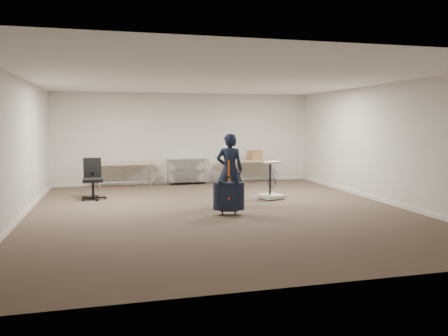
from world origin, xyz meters
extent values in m
plane|color=#3F3326|center=(0.00, 0.00, 0.00)|extent=(9.00, 9.00, 0.00)
plane|color=beige|center=(0.00, 4.50, 1.40)|extent=(8.00, 0.00, 8.00)
plane|color=beige|center=(0.00, -4.50, 1.40)|extent=(8.00, 0.00, 8.00)
plane|color=beige|center=(-4.00, 0.00, 1.40)|extent=(0.00, 9.00, 9.00)
plane|color=beige|center=(4.00, 0.00, 1.40)|extent=(0.00, 9.00, 9.00)
plane|color=white|center=(0.00, 0.00, 2.80)|extent=(8.00, 8.00, 0.00)
cube|color=silver|center=(0.00, 4.49, 0.05)|extent=(8.00, 0.02, 0.10)
cube|color=silver|center=(-3.99, 0.00, 0.05)|extent=(0.02, 9.00, 0.10)
cube|color=silver|center=(3.99, 0.00, 0.05)|extent=(0.02, 9.00, 0.10)
cube|color=tan|center=(-1.90, 3.95, 0.71)|extent=(1.80, 0.75, 0.03)
cylinder|color=#94969C|center=(-1.90, 3.95, 0.15)|extent=(1.50, 0.02, 0.02)
cylinder|color=#94969C|center=(-2.65, 3.65, 0.35)|extent=(0.13, 0.04, 0.69)
cylinder|color=#94969C|center=(-1.15, 3.65, 0.35)|extent=(0.13, 0.04, 0.69)
cylinder|color=#94969C|center=(-2.65, 4.25, 0.35)|extent=(0.13, 0.04, 0.69)
cylinder|color=#94969C|center=(-1.15, 4.25, 0.35)|extent=(0.13, 0.04, 0.69)
cube|color=tan|center=(1.90, 3.95, 0.71)|extent=(1.80, 0.75, 0.03)
cylinder|color=#94969C|center=(1.90, 3.95, 0.15)|extent=(1.50, 0.02, 0.02)
cylinder|color=#94969C|center=(1.15, 3.65, 0.35)|extent=(0.13, 0.04, 0.69)
cylinder|color=#94969C|center=(2.65, 3.65, 0.35)|extent=(0.13, 0.04, 0.69)
cylinder|color=#94969C|center=(1.15, 4.25, 0.35)|extent=(0.13, 0.04, 0.69)
cylinder|color=#94969C|center=(2.65, 4.25, 0.35)|extent=(0.13, 0.04, 0.69)
cylinder|color=silver|center=(-0.60, 3.98, 0.40)|extent=(0.02, 0.02, 0.80)
cylinder|color=silver|center=(0.60, 3.98, 0.40)|extent=(0.02, 0.02, 0.80)
cylinder|color=silver|center=(-0.60, 4.42, 0.40)|extent=(0.02, 0.02, 0.80)
cylinder|color=silver|center=(0.60, 4.42, 0.40)|extent=(0.02, 0.02, 0.80)
cube|color=silver|center=(0.00, 4.20, 0.10)|extent=(1.20, 0.45, 0.02)
cube|color=silver|center=(0.00, 4.20, 0.45)|extent=(1.20, 0.45, 0.02)
cube|color=silver|center=(0.00, 4.20, 0.78)|extent=(1.20, 0.45, 0.01)
imported|color=black|center=(0.35, 0.47, 0.83)|extent=(0.69, 0.54, 1.66)
cube|color=black|center=(0.08, -0.47, 0.39)|extent=(0.46, 0.33, 0.57)
cube|color=black|center=(0.08, -0.44, 0.09)|extent=(0.40, 0.25, 0.03)
cylinder|color=black|center=(-0.05, -0.44, 0.04)|extent=(0.04, 0.08, 0.08)
cylinder|color=black|center=(0.21, -0.50, 0.04)|extent=(0.04, 0.08, 0.08)
torus|color=black|center=(0.08, -0.47, 0.71)|extent=(0.18, 0.07, 0.18)
cube|color=#FF610D|center=(0.08, -0.44, 0.92)|extent=(0.04, 0.02, 0.44)
cylinder|color=black|center=(-2.72, 2.09, 0.05)|extent=(0.62, 0.62, 0.09)
cylinder|color=black|center=(-2.72, 2.09, 0.26)|extent=(0.06, 0.06, 0.41)
cube|color=black|center=(-2.72, 2.09, 0.48)|extent=(0.50, 0.50, 0.08)
cube|color=black|center=(-2.73, 2.31, 0.77)|extent=(0.44, 0.08, 0.49)
cube|color=beige|center=(1.60, 1.11, 0.06)|extent=(0.65, 0.65, 0.08)
cylinder|color=black|center=(1.39, 0.91, 0.02)|extent=(0.06, 0.06, 0.04)
cylinder|color=black|center=(1.60, 1.16, 0.51)|extent=(0.05, 0.05, 0.81)
cube|color=beige|center=(1.60, 1.11, 0.92)|extent=(0.44, 0.40, 0.04)
torus|color=blue|center=(1.65, 1.03, 0.61)|extent=(0.28, 0.18, 0.25)
cube|color=brown|center=(2.10, 4.00, 0.88)|extent=(0.47, 0.41, 0.30)
camera|label=1|loc=(-2.20, -9.04, 1.91)|focal=35.00mm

